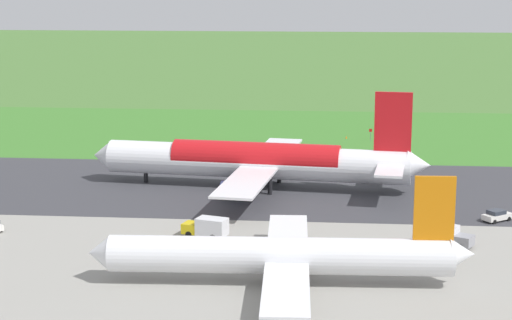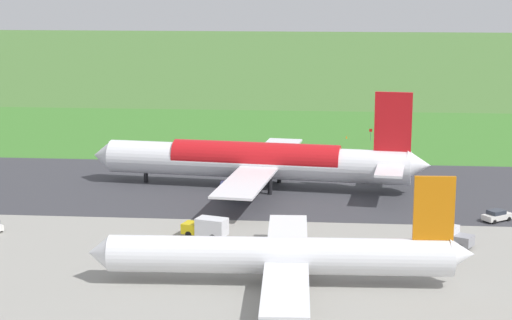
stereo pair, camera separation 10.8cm
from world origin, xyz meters
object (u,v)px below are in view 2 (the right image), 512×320
Objects in this scene: no_stopping_sign at (371,134)px; traffic_cone_orange at (346,137)px; airliner_main at (258,161)px; service_truck_baggage at (447,235)px; service_car_followme at (497,215)px; airliner_parked_mid at (282,255)px; service_truck_fuel at (207,227)px.

no_stopping_sign is 4.63× the size of traffic_cone_orange.
service_truck_baggage is (-25.83, 28.30, -2.95)m from airliner_main.
no_stopping_sign is at bearing -84.67° from service_truck_baggage.
service_car_followme is at bearing 104.22° from no_stopping_sign.
traffic_cone_orange is at bearing -95.35° from airliner_parked_mid.
service_truck_fuel is 2.44× the size of no_stopping_sign.
traffic_cone_orange is (-18.77, -71.62, -1.13)m from service_truck_fuel.
service_car_followme is 8.07× the size of traffic_cone_orange.
airliner_main is 98.41× the size of traffic_cone_orange.
airliner_parked_mid is at bearing 98.13° from airliner_main.
no_stopping_sign reaches higher than service_car_followme.
service_truck_fuel is 11.28× the size of traffic_cone_orange.
traffic_cone_orange is (-14.48, -44.30, -4.08)m from airliner_main.
airliner_main is at bearing -81.87° from airliner_parked_mid.
service_car_followme is at bearing -164.05° from service_truck_fuel.
service_truck_baggage is at bearing 95.33° from no_stopping_sign.
airliner_parked_mid is at bearing 44.49° from service_car_followme.
service_car_followme is (-8.20, -11.93, -0.56)m from service_truck_baggage.
airliner_main reaches higher than service_car_followme.
service_truck_baggage is 11.20× the size of traffic_cone_orange.
traffic_cone_orange is (11.35, -72.60, -1.13)m from service_truck_baggage.
airliner_parked_mid is at bearing 84.65° from traffic_cone_orange.
service_truck_baggage is 14.48m from service_car_followme.
service_truck_baggage is at bearing -141.88° from airliner_parked_mid.
service_truck_fuel reaches higher than no_stopping_sign.
traffic_cone_orange is (4.82, -2.52, -1.24)m from no_stopping_sign.
traffic_cone_orange is at bearing -72.14° from service_car_followme.
service_truck_baggage and service_truck_fuel have the same top height.
no_stopping_sign is 5.57m from traffic_cone_orange.
service_car_followme reaches higher than traffic_cone_orange.
no_stopping_sign is (6.54, -70.08, 0.11)m from service_truck_baggage.
service_truck_fuel reaches higher than service_car_followme.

